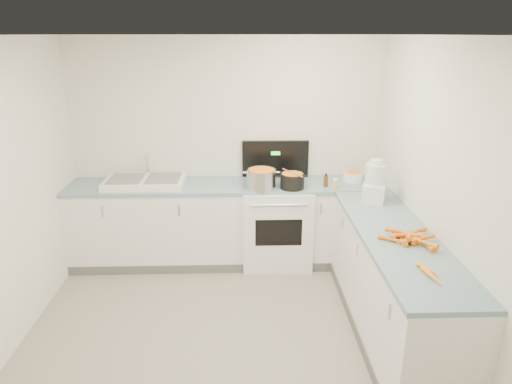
{
  "coord_description": "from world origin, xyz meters",
  "views": [
    {
      "loc": [
        0.17,
        -3.09,
        2.51
      ],
      "look_at": [
        0.3,
        1.1,
        1.05
      ],
      "focal_mm": 32.0,
      "sensor_mm": 36.0,
      "label": 1
    }
  ],
  "objects_px": {
    "sink": "(145,181)",
    "extract_bottle": "(326,181)",
    "steel_pot": "(261,180)",
    "stove": "(276,223)",
    "black_pot": "(292,182)",
    "mixing_bowl": "(353,176)",
    "spice_jar": "(335,185)",
    "food_processor": "(375,184)"
  },
  "relations": [
    {
      "from": "sink",
      "to": "extract_bottle",
      "type": "bearing_deg",
      "value": -3.56
    },
    {
      "from": "steel_pot",
      "to": "extract_bottle",
      "type": "xyz_separation_m",
      "value": [
        0.7,
        0.04,
        -0.03
      ]
    },
    {
      "from": "stove",
      "to": "black_pot",
      "type": "relative_size",
      "value": 5.32
    },
    {
      "from": "sink",
      "to": "mixing_bowl",
      "type": "bearing_deg",
      "value": 1.53
    },
    {
      "from": "extract_bottle",
      "to": "spice_jar",
      "type": "distance_m",
      "value": 0.13
    },
    {
      "from": "stove",
      "to": "steel_pot",
      "type": "xyz_separation_m",
      "value": [
        -0.18,
        -0.15,
        0.56
      ]
    },
    {
      "from": "steel_pot",
      "to": "black_pot",
      "type": "height_order",
      "value": "steel_pot"
    },
    {
      "from": "stove",
      "to": "spice_jar",
      "type": "relative_size",
      "value": 13.2
    },
    {
      "from": "food_processor",
      "to": "stove",
      "type": "bearing_deg",
      "value": 147.35
    },
    {
      "from": "steel_pot",
      "to": "food_processor",
      "type": "distance_m",
      "value": 1.18
    },
    {
      "from": "steel_pot",
      "to": "spice_jar",
      "type": "distance_m",
      "value": 0.78
    },
    {
      "from": "stove",
      "to": "food_processor",
      "type": "bearing_deg",
      "value": -32.65
    },
    {
      "from": "mixing_bowl",
      "to": "spice_jar",
      "type": "bearing_deg",
      "value": -131.96
    },
    {
      "from": "sink",
      "to": "steel_pot",
      "type": "bearing_deg",
      "value": -7.4
    },
    {
      "from": "steel_pot",
      "to": "food_processor",
      "type": "height_order",
      "value": "food_processor"
    },
    {
      "from": "stove",
      "to": "black_pot",
      "type": "bearing_deg",
      "value": -46.33
    },
    {
      "from": "extract_bottle",
      "to": "mixing_bowl",
      "type": "bearing_deg",
      "value": 28.66
    },
    {
      "from": "black_pot",
      "to": "food_processor",
      "type": "relative_size",
      "value": 0.6
    },
    {
      "from": "sink",
      "to": "black_pot",
      "type": "relative_size",
      "value": 3.37
    },
    {
      "from": "steel_pot",
      "to": "extract_bottle",
      "type": "distance_m",
      "value": 0.7
    },
    {
      "from": "steel_pot",
      "to": "mixing_bowl",
      "type": "distance_m",
      "value": 1.06
    },
    {
      "from": "sink",
      "to": "steel_pot",
      "type": "relative_size",
      "value": 2.77
    },
    {
      "from": "extract_bottle",
      "to": "sink",
      "type": "bearing_deg",
      "value": 176.44
    },
    {
      "from": "black_pot",
      "to": "mixing_bowl",
      "type": "distance_m",
      "value": 0.75
    },
    {
      "from": "stove",
      "to": "food_processor",
      "type": "relative_size",
      "value": 3.2
    },
    {
      "from": "stove",
      "to": "spice_jar",
      "type": "distance_m",
      "value": 0.82
    },
    {
      "from": "stove",
      "to": "sink",
      "type": "xyz_separation_m",
      "value": [
        -1.45,
        0.02,
        0.5
      ]
    },
    {
      "from": "sink",
      "to": "extract_bottle",
      "type": "relative_size",
      "value": 7.02
    },
    {
      "from": "mixing_bowl",
      "to": "black_pot",
      "type": "bearing_deg",
      "value": -161.67
    },
    {
      "from": "steel_pot",
      "to": "extract_bottle",
      "type": "relative_size",
      "value": 2.54
    },
    {
      "from": "mixing_bowl",
      "to": "spice_jar",
      "type": "height_order",
      "value": "mixing_bowl"
    },
    {
      "from": "sink",
      "to": "extract_bottle",
      "type": "xyz_separation_m",
      "value": [
        1.97,
        -0.12,
        0.02
      ]
    },
    {
      "from": "stove",
      "to": "food_processor",
      "type": "xyz_separation_m",
      "value": [
        0.91,
        -0.58,
        0.65
      ]
    },
    {
      "from": "steel_pot",
      "to": "spice_jar",
      "type": "height_order",
      "value": "steel_pot"
    },
    {
      "from": "sink",
      "to": "spice_jar",
      "type": "xyz_separation_m",
      "value": [
        2.05,
        -0.22,
        0.01
      ]
    },
    {
      "from": "stove",
      "to": "spice_jar",
      "type": "height_order",
      "value": "stove"
    },
    {
      "from": "black_pot",
      "to": "extract_bottle",
      "type": "relative_size",
      "value": 2.09
    },
    {
      "from": "steel_pot",
      "to": "mixing_bowl",
      "type": "relative_size",
      "value": 1.35
    },
    {
      "from": "mixing_bowl",
      "to": "extract_bottle",
      "type": "distance_m",
      "value": 0.38
    },
    {
      "from": "sink",
      "to": "black_pot",
      "type": "xyz_separation_m",
      "value": [
        1.6,
        -0.17,
        0.03
      ]
    },
    {
      "from": "steel_pot",
      "to": "black_pot",
      "type": "bearing_deg",
      "value": -1.37
    },
    {
      "from": "steel_pot",
      "to": "black_pot",
      "type": "relative_size",
      "value": 1.22
    }
  ]
}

